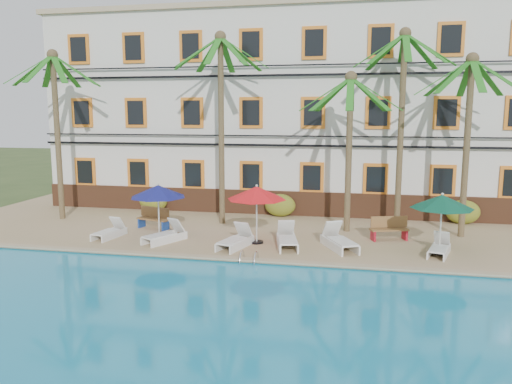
% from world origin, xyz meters
% --- Properties ---
extents(ground, '(100.00, 100.00, 0.00)m').
position_xyz_m(ground, '(0.00, 0.00, 0.00)').
color(ground, '#384C23').
rests_on(ground, ground).
extents(pool_deck, '(30.00, 12.00, 0.25)m').
position_xyz_m(pool_deck, '(0.00, 5.00, 0.12)').
color(pool_deck, tan).
rests_on(pool_deck, ground).
extents(swimming_pool, '(26.00, 12.00, 0.20)m').
position_xyz_m(swimming_pool, '(0.00, -7.00, 0.10)').
color(swimming_pool, '#188CB8').
rests_on(swimming_pool, ground).
extents(pool_coping, '(30.00, 0.35, 0.06)m').
position_xyz_m(pool_coping, '(0.00, -0.90, 0.28)').
color(pool_coping, tan).
rests_on(pool_coping, pool_deck).
extents(hotel_building, '(25.40, 6.44, 10.22)m').
position_xyz_m(hotel_building, '(0.00, 9.98, 5.37)').
color(hotel_building, silver).
rests_on(hotel_building, pool_deck).
extents(palm_a, '(4.21, 4.21, 7.86)m').
position_xyz_m(palm_a, '(-10.11, 4.03, 5.29)').
color(palm_a, brown).
rests_on(palm_a, pool_deck).
extents(palm_b, '(4.21, 4.21, 8.50)m').
position_xyz_m(palm_b, '(-2.35, 4.56, 5.66)').
color(palm_b, brown).
rests_on(palm_b, pool_deck).
extents(palm_c, '(4.21, 4.21, 6.68)m').
position_xyz_m(palm_c, '(3.27, 4.14, 4.61)').
color(palm_c, brown).
rests_on(palm_c, pool_deck).
extents(palm_d, '(4.21, 4.21, 8.54)m').
position_xyz_m(palm_d, '(5.42, 5.41, 5.68)').
color(palm_d, brown).
rests_on(palm_d, pool_deck).
extents(palm_e, '(4.21, 4.21, 7.31)m').
position_xyz_m(palm_e, '(7.87, 4.10, 4.98)').
color(palm_e, brown).
rests_on(palm_e, pool_deck).
extents(shrub_left, '(1.50, 0.90, 1.10)m').
position_xyz_m(shrub_left, '(-6.56, 6.60, 0.80)').
color(shrub_left, '#2D5E1B').
rests_on(shrub_left, pool_deck).
extents(shrub_mid, '(1.50, 0.90, 1.10)m').
position_xyz_m(shrub_mid, '(0.01, 6.60, 0.80)').
color(shrub_mid, '#2D5E1B').
rests_on(shrub_mid, pool_deck).
extents(shrub_right, '(1.50, 0.90, 1.10)m').
position_xyz_m(shrub_right, '(8.40, 6.60, 0.80)').
color(shrub_right, '#2D5E1B').
rests_on(shrub_right, pool_deck).
extents(umbrella_blue, '(2.23, 2.23, 2.23)m').
position_xyz_m(umbrella_blue, '(-4.12, 1.42, 2.15)').
color(umbrella_blue, black).
rests_on(umbrella_blue, pool_deck).
extents(umbrella_red, '(2.30, 2.30, 2.30)m').
position_xyz_m(umbrella_red, '(-0.11, 1.43, 2.21)').
color(umbrella_red, black).
rests_on(umbrella_red, pool_deck).
extents(umbrella_green, '(2.21, 2.21, 2.22)m').
position_xyz_m(umbrella_green, '(6.60, 1.27, 2.14)').
color(umbrella_green, black).
rests_on(umbrella_green, pool_deck).
extents(lounger_a, '(0.84, 1.72, 0.78)m').
position_xyz_m(lounger_a, '(-6.12, 1.10, 0.50)').
color(lounger_a, white).
rests_on(lounger_a, pool_deck).
extents(lounger_b, '(1.42, 1.94, 0.87)m').
position_xyz_m(lounger_b, '(-3.66, 0.90, 0.53)').
color(lounger_b, white).
rests_on(lounger_b, pool_deck).
extents(lounger_c, '(1.14, 1.98, 0.88)m').
position_xyz_m(lounger_c, '(-0.76, 0.66, 0.54)').
color(lounger_c, white).
rests_on(lounger_c, pool_deck).
extents(lounger_d, '(1.10, 2.06, 0.93)m').
position_xyz_m(lounger_d, '(1.12, 1.13, 0.55)').
color(lounger_d, white).
rests_on(lounger_d, pool_deck).
extents(lounger_e, '(1.54, 2.14, 0.96)m').
position_xyz_m(lounger_e, '(3.04, 1.26, 0.56)').
color(lounger_e, white).
rests_on(lounger_e, pool_deck).
extents(lounger_f, '(1.03, 1.75, 0.78)m').
position_xyz_m(lounger_f, '(6.58, 1.12, 0.50)').
color(lounger_f, white).
rests_on(lounger_f, pool_deck).
extents(bench_left, '(1.57, 0.86, 0.93)m').
position_xyz_m(bench_left, '(-4.97, 2.97, 0.72)').
color(bench_left, olive).
rests_on(bench_left, pool_deck).
extents(bench_right, '(1.57, 0.91, 0.93)m').
position_xyz_m(bench_right, '(4.92, 2.98, 0.72)').
color(bench_right, olive).
rests_on(bench_right, pool_deck).
extents(pool_ladder, '(0.54, 0.74, 0.74)m').
position_xyz_m(pool_ladder, '(0.11, -1.00, 0.25)').
color(pool_ladder, silver).
rests_on(pool_ladder, ground).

